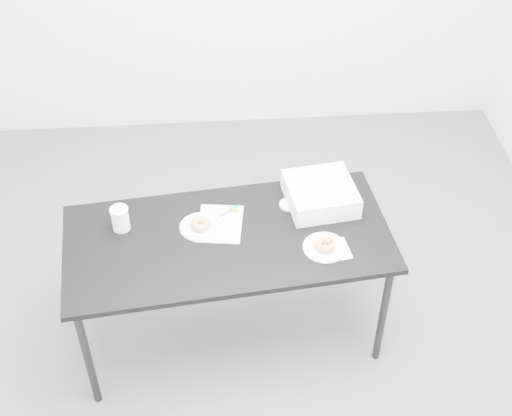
{
  "coord_description": "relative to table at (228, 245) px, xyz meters",
  "views": [
    {
      "loc": [
        -0.11,
        -2.48,
        3.12
      ],
      "look_at": [
        0.09,
        0.02,
        0.87
      ],
      "focal_mm": 50.0,
      "sensor_mm": 36.0,
      "label": 1
    }
  ],
  "objects": [
    {
      "name": "plate_near",
      "position": [
        0.46,
        -0.11,
        0.06
      ],
      "size": [
        0.21,
        0.21,
        0.01
      ],
      "primitive_type": "cylinder",
      "color": "white",
      "rests_on": "napkin"
    },
    {
      "name": "table",
      "position": [
        0.0,
        0.0,
        0.0
      ],
      "size": [
        1.64,
        0.9,
        0.72
      ],
      "rotation": [
        0.0,
        0.0,
        0.11
      ],
      "color": "black",
      "rests_on": "floor"
    },
    {
      "name": "scorecard",
      "position": [
        -0.03,
        0.09,
        0.06
      ],
      "size": [
        0.25,
        0.3,
        0.0
      ],
      "primitive_type": "cube",
      "rotation": [
        0.0,
        0.0,
        -0.14
      ],
      "color": "white",
      "rests_on": "table"
    },
    {
      "name": "floor",
      "position": [
        0.05,
        0.01,
        -0.66
      ],
      "size": [
        4.0,
        4.0,
        0.0
      ],
      "primitive_type": "plane",
      "color": "#515156",
      "rests_on": "ground"
    },
    {
      "name": "logo_patch",
      "position": [
        0.04,
        0.19,
        0.06
      ],
      "size": [
        0.05,
        0.05,
        0.0
      ],
      "primitive_type": "cube",
      "rotation": [
        0.0,
        0.0,
        -0.14
      ],
      "color": "#3A912A",
      "rests_on": "scorecard"
    },
    {
      "name": "pen",
      "position": [
        0.02,
        0.18,
        0.06
      ],
      "size": [
        0.11,
        0.08,
        0.01
      ],
      "primitive_type": "cylinder",
      "rotation": [
        0.0,
        1.57,
        0.61
      ],
      "color": "#0C8E88",
      "rests_on": "scorecard"
    },
    {
      "name": "donut_far",
      "position": [
        -0.13,
        0.08,
        0.08
      ],
      "size": [
        0.1,
        0.1,
        0.03
      ],
      "primitive_type": "torus",
      "rotation": [
        0.0,
        0.0,
        0.07
      ],
      "color": "#CF8941",
      "rests_on": "plate_far"
    },
    {
      "name": "napkin",
      "position": [
        0.5,
        -0.13,
        0.06
      ],
      "size": [
        0.17,
        0.17,
        0.0
      ],
      "primitive_type": "cube",
      "rotation": [
        0.0,
        0.0,
        0.16
      ],
      "color": "white",
      "rests_on": "table"
    },
    {
      "name": "bakery_box",
      "position": [
        0.48,
        0.22,
        0.11
      ],
      "size": [
        0.37,
        0.37,
        0.11
      ],
      "primitive_type": "cube",
      "rotation": [
        0.0,
        0.0,
        0.14
      ],
      "color": "white",
      "rests_on": "table"
    },
    {
      "name": "coffee_cup",
      "position": [
        -0.51,
        0.1,
        0.12
      ],
      "size": [
        0.08,
        0.08,
        0.13
      ],
      "primitive_type": "cylinder",
      "color": "white",
      "rests_on": "table"
    },
    {
      "name": "plate_far",
      "position": [
        -0.13,
        0.08,
        0.06
      ],
      "size": [
        0.21,
        0.21,
        0.01
      ],
      "primitive_type": "cylinder",
      "color": "white",
      "rests_on": "table"
    },
    {
      "name": "donut_near",
      "position": [
        0.46,
        -0.11,
        0.08
      ],
      "size": [
        0.1,
        0.1,
        0.03
      ],
      "primitive_type": "torus",
      "rotation": [
        0.0,
        0.0,
        0.02
      ],
      "color": "#CF8941",
      "rests_on": "plate_near"
    },
    {
      "name": "cup_lid",
      "position": [
        0.32,
        0.2,
        0.06
      ],
      "size": [
        0.1,
        0.1,
        0.01
      ],
      "primitive_type": "cylinder",
      "color": "silver",
      "rests_on": "table"
    }
  ]
}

